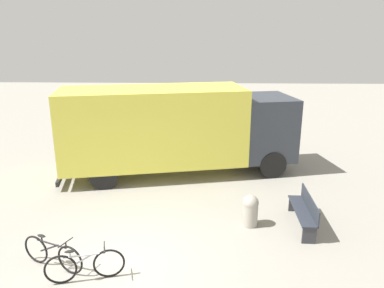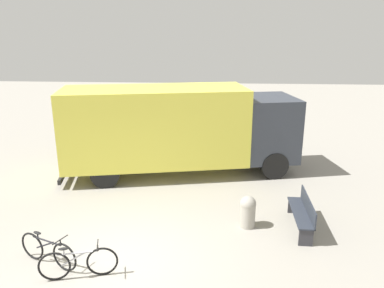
% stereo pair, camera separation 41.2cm
% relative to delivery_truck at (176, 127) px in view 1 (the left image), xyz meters
% --- Properties ---
extents(ground_plane, '(60.00, 60.00, 0.00)m').
position_rel_delivery_truck_xyz_m(ground_plane, '(-0.82, -5.68, -1.74)').
color(ground_plane, gray).
extents(delivery_truck, '(8.55, 3.92, 3.12)m').
position_rel_delivery_truck_xyz_m(delivery_truck, '(0.00, 0.00, 0.00)').
color(delivery_truck, '#EAE04C').
rests_on(delivery_truck, ground).
extents(park_bench, '(0.45, 1.83, 0.86)m').
position_rel_delivery_truck_xyz_m(park_bench, '(3.68, -3.83, -1.26)').
color(park_bench, '#282D38').
rests_on(park_bench, ground).
extents(bicycle_near, '(1.53, 0.70, 0.75)m').
position_rel_delivery_truck_xyz_m(bicycle_near, '(-2.28, -5.85, -1.38)').
color(bicycle_near, black).
rests_on(bicycle_near, ground).
extents(bicycle_middle, '(1.59, 0.54, 0.75)m').
position_rel_delivery_truck_xyz_m(bicycle_middle, '(-1.45, -6.25, -1.38)').
color(bicycle_middle, black).
rests_on(bicycle_middle, ground).
extents(bollard_near_bench, '(0.43, 0.43, 0.87)m').
position_rel_delivery_truck_xyz_m(bollard_near_bench, '(2.25, -3.83, -1.27)').
color(bollard_near_bench, '#9E998C').
rests_on(bollard_near_bench, ground).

